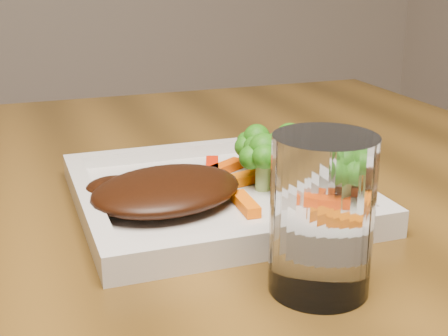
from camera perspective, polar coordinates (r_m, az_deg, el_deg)
name	(u,v)px	position (r m, az deg, el deg)	size (l,w,h in m)	color
plate	(215,198)	(0.63, -0.85, -2.76)	(0.27, 0.27, 0.01)	silver
steak	(167,190)	(0.60, -5.27, -1.99)	(0.15, 0.12, 0.03)	black
broccoli_0	(257,144)	(0.67, 3.00, 2.19)	(0.05, 0.05, 0.07)	#1F6310
broccoli_1	(289,153)	(0.65, 6.00, 1.36)	(0.06, 0.06, 0.06)	#316010
broccoli_2	(292,167)	(0.62, 6.27, 0.13)	(0.06, 0.06, 0.06)	#2B6E12
broccoli_3	(263,161)	(0.63, 3.61, 0.67)	(0.06, 0.06, 0.06)	#326110
carrot_0	(305,210)	(0.58, 7.44, -3.80)	(0.06, 0.02, 0.01)	#D55803
carrot_1	(321,193)	(0.62, 8.87, -2.24)	(0.05, 0.01, 0.01)	#FF4504
carrot_2	(245,204)	(0.59, 1.97, -3.28)	(0.05, 0.01, 0.01)	#FF6504
carrot_3	(291,165)	(0.70, 6.19, 0.28)	(0.05, 0.01, 0.01)	orange
carrot_4	(212,167)	(0.69, -1.09, 0.11)	(0.05, 0.01, 0.01)	red
carrot_5	(293,183)	(0.64, 6.36, -1.41)	(0.06, 0.02, 0.01)	#D93903
carrot_6	(257,175)	(0.66, 3.04, -0.68)	(0.06, 0.02, 0.01)	#E96403
drinking_glass	(322,215)	(0.46, 8.93, -4.29)	(0.08, 0.08, 0.12)	silver
carrot_7	(224,168)	(0.69, 0.00, -0.01)	(0.05, 0.01, 0.01)	#DB4803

